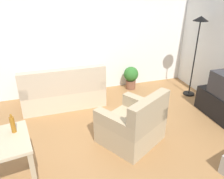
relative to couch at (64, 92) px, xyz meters
name	(u,v)px	position (x,y,z in m)	size (l,w,h in m)	color
ground_plane	(115,143)	(0.65, -1.59, -0.32)	(5.20, 4.40, 0.02)	#9E7042
wall_rear	(85,35)	(0.65, 0.61, 1.04)	(5.20, 0.10, 2.70)	white
couch	(64,92)	(0.00, 0.00, 0.00)	(1.71, 0.84, 0.92)	beige
tv_stand	(222,107)	(2.90, -1.48, -0.07)	(0.44, 1.10, 0.48)	black
torchiere_lamp	(198,35)	(2.90, -0.41, 1.11)	(0.32, 0.32, 1.81)	black
potted_plant	(131,76)	(1.69, 0.31, 0.02)	(0.36, 0.36, 0.57)	brown
armchair	(133,125)	(0.94, -1.64, 0.01)	(1.20, 1.18, 0.92)	tan
bottle_amber	(13,124)	(-0.80, -1.90, 0.57)	(0.06, 0.06, 0.26)	#9E6019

